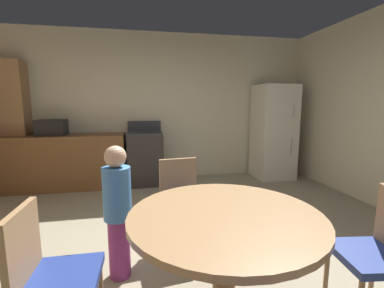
# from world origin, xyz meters

# --- Properties ---
(ground_plane) EXTENTS (14.00, 14.00, 0.00)m
(ground_plane) POSITION_xyz_m (0.00, 0.00, 0.00)
(ground_plane) COLOR gray
(wall_back) EXTENTS (5.89, 0.12, 2.70)m
(wall_back) POSITION_xyz_m (0.00, 2.87, 1.35)
(wall_back) COLOR beige
(wall_back) RESTS_ON ground
(kitchen_counter) EXTENTS (1.99, 0.60, 0.90)m
(kitchen_counter) POSITION_xyz_m (-1.65, 2.47, 0.45)
(kitchen_counter) COLOR brown
(kitchen_counter) RESTS_ON ground
(pantry_column) EXTENTS (0.44, 0.36, 2.10)m
(pantry_column) POSITION_xyz_m (-2.43, 2.65, 1.05)
(pantry_column) COLOR #9E754C
(pantry_column) RESTS_ON ground
(oven_range) EXTENTS (0.60, 0.60, 1.10)m
(oven_range) POSITION_xyz_m (-0.31, 2.47, 0.47)
(oven_range) COLOR #2D2B28
(oven_range) RESTS_ON ground
(refrigerator) EXTENTS (0.68, 0.68, 1.76)m
(refrigerator) POSITION_xyz_m (2.11, 2.42, 0.88)
(refrigerator) COLOR silver
(refrigerator) RESTS_ON ground
(microwave) EXTENTS (0.44, 0.32, 0.26)m
(microwave) POSITION_xyz_m (-1.80, 2.47, 1.03)
(microwave) COLOR black
(microwave) RESTS_ON kitchen_counter
(dining_table) EXTENTS (1.17, 1.17, 0.76)m
(dining_table) POSITION_xyz_m (0.12, -0.74, 0.60)
(dining_table) COLOR #9E754C
(dining_table) RESTS_ON ground
(chair_north) EXTENTS (0.44, 0.44, 0.87)m
(chair_north) POSITION_xyz_m (0.00, 0.26, 0.50)
(chair_north) COLOR #9E754C
(chair_north) RESTS_ON ground
(chair_east) EXTENTS (0.45, 0.45, 0.87)m
(chair_east) POSITION_xyz_m (1.11, -0.88, 0.50)
(chair_east) COLOR #9E754C
(chair_east) RESTS_ON ground
(chair_west) EXTENTS (0.40, 0.40, 0.87)m
(chair_west) POSITION_xyz_m (-0.88, -0.73, 0.50)
(chair_west) COLOR #9E754C
(chair_west) RESTS_ON ground
(person_child) EXTENTS (0.31, 0.31, 1.09)m
(person_child) POSITION_xyz_m (-0.56, -0.10, 0.58)
(person_child) COLOR #8C337A
(person_child) RESTS_ON ground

